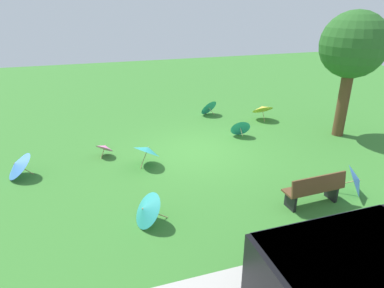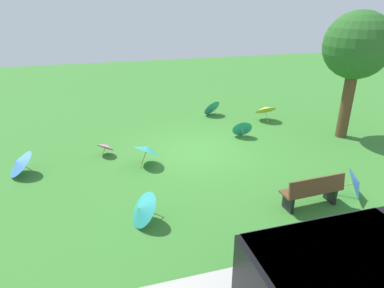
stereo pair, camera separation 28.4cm
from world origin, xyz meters
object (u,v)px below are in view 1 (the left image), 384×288
object	(u,v)px
parasol_blue_0	(357,180)
shade_tree	(353,47)
parasol_teal_1	(208,107)
park_bench	(315,189)
parasol_blue_1	(17,165)
parasol_teal_2	(240,127)
parasol_teal_0	(145,210)
parasol_pink_0	(105,147)
parasol_yellow_0	(262,108)
parasol_teal_3	(147,150)

from	to	relation	value
parasol_blue_0	shade_tree	bearing A→B (deg)	-124.55
shade_tree	parasol_teal_1	size ratio (longest dim) A/B	4.56
park_bench	parasol_blue_1	bearing A→B (deg)	-28.01
parasol_teal_2	parasol_teal_0	bearing A→B (deg)	44.54
parasol_pink_0	parasol_blue_0	bearing A→B (deg)	143.36
parasol_teal_1	parasol_yellow_0	world-z (taller)	parasol_yellow_0
parasol_teal_0	parasol_blue_0	bearing A→B (deg)	175.49
parasol_teal_0	shade_tree	bearing A→B (deg)	-157.65
shade_tree	parasol_blue_1	world-z (taller)	shade_tree
parasol_teal_2	parasol_yellow_0	world-z (taller)	parasol_yellow_0
park_bench	parasol_teal_1	distance (m)	7.86
park_bench	parasol_pink_0	bearing A→B (deg)	-44.14
parasol_teal_3	parasol_blue_0	bearing A→B (deg)	144.81
parasol_teal_0	parasol_teal_2	xyz separation A→B (m)	(-4.55, -4.48, -0.04)
parasol_pink_0	parasol_blue_1	size ratio (longest dim) A/B	0.74
park_bench	parasol_yellow_0	world-z (taller)	park_bench
park_bench	shade_tree	size ratio (longest dim) A/B	0.35
parasol_teal_1	parasol_yellow_0	distance (m)	2.47
shade_tree	park_bench	bearing A→B (deg)	44.12
shade_tree	parasol_blue_0	size ratio (longest dim) A/B	4.48
parasol_teal_0	parasol_blue_0	distance (m)	5.66
shade_tree	parasol_teal_0	bearing A→B (deg)	22.35
parasol_teal_3	parasol_pink_0	distance (m)	1.69
parasol_yellow_0	parasol_teal_2	bearing A→B (deg)	39.97
parasol_teal_1	parasol_blue_1	bearing A→B (deg)	27.67
parasol_blue_0	parasol_yellow_0	size ratio (longest dim) A/B	1.13
parasol_blue_0	parasol_teal_1	bearing A→B (deg)	-80.18
park_bench	shade_tree	distance (m)	6.34
parasol_pink_0	parasol_yellow_0	distance (m)	7.15
parasol_pink_0	parasol_teal_1	bearing A→B (deg)	-147.13
shade_tree	parasol_yellow_0	bearing A→B (deg)	-52.36
parasol_yellow_0	parasol_blue_1	bearing A→B (deg)	14.89
parasol_blue_1	parasol_teal_1	bearing A→B (deg)	-152.33
parasol_teal_1	parasol_blue_0	size ratio (longest dim) A/B	0.98
parasol_teal_2	parasol_yellow_0	distance (m)	2.32
park_bench	parasol_blue_1	distance (m)	8.41
parasol_pink_0	parasol_teal_0	bearing A→B (deg)	98.11
park_bench	parasol_yellow_0	xyz separation A→B (m)	(-2.07, -6.48, 0.06)
parasol_teal_0	parasol_teal_3	world-z (taller)	parasol_teal_3
park_bench	parasol_teal_2	xyz separation A→B (m)	(-0.30, -4.99, -0.09)
parasol_teal_3	parasol_yellow_0	distance (m)	6.37
parasol_teal_3	parasol_yellow_0	bearing A→B (deg)	-153.00
parasol_yellow_0	parasol_teal_0	bearing A→B (deg)	43.32
parasol_teal_2	parasol_pink_0	distance (m)	5.15
parasol_teal_1	parasol_teal_3	xyz separation A→B (m)	(3.64, 4.28, 0.15)
parasol_teal_0	parasol_pink_0	world-z (taller)	parasol_teal_0
shade_tree	parasol_blue_0	bearing A→B (deg)	55.45
shade_tree	parasol_pink_0	world-z (taller)	shade_tree
shade_tree	parasol_blue_1	bearing A→B (deg)	-0.14
park_bench	parasol_teal_0	bearing A→B (deg)	-6.86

